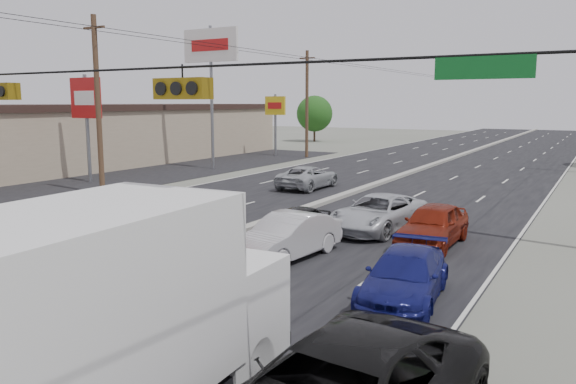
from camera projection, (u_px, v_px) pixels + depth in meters
name	position (u px, v px, depth m)	size (l,w,h in m)	color
road_surface	(397.00, 178.00, 39.03)	(20.00, 160.00, 0.02)	black
center_median	(397.00, 177.00, 39.01)	(0.50, 160.00, 0.20)	gray
strip_mall	(82.00, 137.00, 47.22)	(12.00, 42.00, 4.60)	tan
parking_lot	(163.00, 171.00, 43.14)	(10.00, 42.00, 0.02)	black
utility_pole_left_b	(98.00, 104.00, 31.56)	(1.60, 0.30, 10.00)	#422D1E
utility_pole_left_c	(307.00, 104.00, 52.94)	(1.60, 0.30, 10.00)	#422D1E
pole_sign_mid	(86.00, 104.00, 36.35)	(2.60, 0.25, 7.00)	slate
pole_sign_billboard	(211.00, 54.00, 43.07)	(5.00, 0.25, 11.00)	slate
pole_sign_far	(275.00, 111.00, 54.78)	(2.20, 0.25, 6.00)	slate
tree_left_far	(315.00, 114.00, 74.95)	(4.80, 4.80, 6.12)	#382619
box_truck	(101.00, 325.00, 8.41)	(2.89, 7.51, 3.76)	black
red_sedan	(179.00, 253.00, 16.87)	(1.55, 4.43, 1.46)	#A40A11
queue_car_a	(294.00, 225.00, 21.11)	(1.56, 3.88, 1.32)	black
queue_car_b	(288.00, 237.00, 18.87)	(1.58, 4.53, 1.49)	#BDBDBF
queue_car_c	(379.00, 213.00, 22.93)	(2.43, 5.26, 1.46)	#B5B9BE
queue_car_d	(405.00, 277.00, 14.77)	(1.88, 4.62, 1.34)	navy
queue_car_e	(433.00, 225.00, 20.59)	(1.81, 4.50, 1.53)	maroon
oncoming_near	(173.00, 204.00, 24.96)	(2.12, 5.22, 1.51)	black
oncoming_far	(308.00, 177.00, 34.31)	(2.28, 4.94, 1.37)	#A1A5A9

